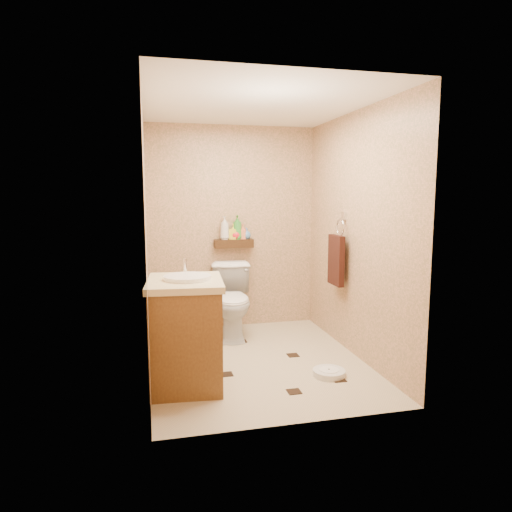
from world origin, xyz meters
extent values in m
plane|color=#C5B890|center=(0.00, 0.00, 0.00)|extent=(2.50, 2.50, 0.00)
cube|color=tan|center=(0.00, 1.25, 1.20)|extent=(2.00, 0.04, 2.40)
cube|color=tan|center=(0.00, -1.25, 1.20)|extent=(2.00, 0.04, 2.40)
cube|color=tan|center=(-1.00, 0.00, 1.20)|extent=(0.04, 2.50, 2.40)
cube|color=tan|center=(1.00, 0.00, 1.20)|extent=(0.04, 2.50, 2.40)
cube|color=white|center=(0.00, 0.00, 2.40)|extent=(2.00, 2.50, 0.02)
cube|color=#3A2510|center=(0.00, 1.17, 1.02)|extent=(0.46, 0.14, 0.10)
cube|color=black|center=(-0.34, -0.27, 0.00)|extent=(0.11, 0.11, 0.01)
cube|color=black|center=(0.39, 0.06, 0.00)|extent=(0.11, 0.11, 0.01)
cube|color=black|center=(0.14, -0.75, 0.00)|extent=(0.11, 0.11, 0.01)
cube|color=black|center=(-0.48, 0.49, 0.00)|extent=(0.11, 0.11, 0.01)
cube|color=black|center=(0.59, -0.61, 0.00)|extent=(0.11, 0.11, 0.01)
cube|color=black|center=(-0.03, 0.61, 0.00)|extent=(0.11, 0.11, 0.01)
imported|color=white|center=(-0.08, 0.83, 0.41)|extent=(0.55, 0.84, 0.81)
cube|color=brown|center=(-0.70, -0.39, 0.42)|extent=(0.62, 0.74, 0.85)
cube|color=beige|center=(-0.70, -0.39, 0.88)|extent=(0.67, 0.79, 0.05)
cylinder|color=white|center=(-0.68, -0.39, 0.91)|extent=(0.39, 0.39, 0.05)
cylinder|color=silver|center=(-0.68, -0.15, 0.98)|extent=(0.03, 0.03, 0.13)
cylinder|color=silver|center=(0.54, -0.50, 0.03)|extent=(0.29, 0.29, 0.05)
cylinder|color=white|center=(0.54, -0.50, 0.06)|extent=(0.17, 0.17, 0.01)
cylinder|color=#196559|center=(-0.72, 1.07, 0.07)|extent=(0.12, 0.12, 0.13)
cylinder|color=silver|center=(-0.72, 1.07, 0.31)|extent=(0.02, 0.02, 0.38)
sphere|color=silver|center=(-0.72, 1.07, 0.49)|extent=(0.09, 0.09, 0.09)
cube|color=silver|center=(0.98, 0.25, 1.38)|extent=(0.03, 0.06, 0.08)
torus|color=silver|center=(0.95, 0.25, 1.26)|extent=(0.02, 0.19, 0.19)
cube|color=black|center=(0.91, 0.25, 0.92)|extent=(0.06, 0.30, 0.52)
cylinder|color=silver|center=(-0.94, 0.65, 0.60)|extent=(0.11, 0.11, 0.11)
cylinder|color=silver|center=(-0.98, 0.65, 0.66)|extent=(0.04, 0.02, 0.02)
imported|color=silver|center=(-0.11, 1.17, 1.21)|extent=(0.15, 0.15, 0.28)
imported|color=yellow|center=(0.00, 1.17, 1.16)|extent=(0.11, 0.11, 0.18)
imported|color=red|center=(0.03, 1.17, 1.15)|extent=(0.17, 0.17, 0.16)
imported|color=#368E2F|center=(0.04, 1.17, 1.21)|extent=(0.13, 0.13, 0.29)
imported|color=#F07A50|center=(0.11, 1.17, 1.16)|extent=(0.11, 0.11, 0.18)
imported|color=#4779B2|center=(0.15, 1.17, 1.14)|extent=(0.11, 0.11, 0.13)
camera|label=1|loc=(-0.98, -4.12, 1.60)|focal=32.00mm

